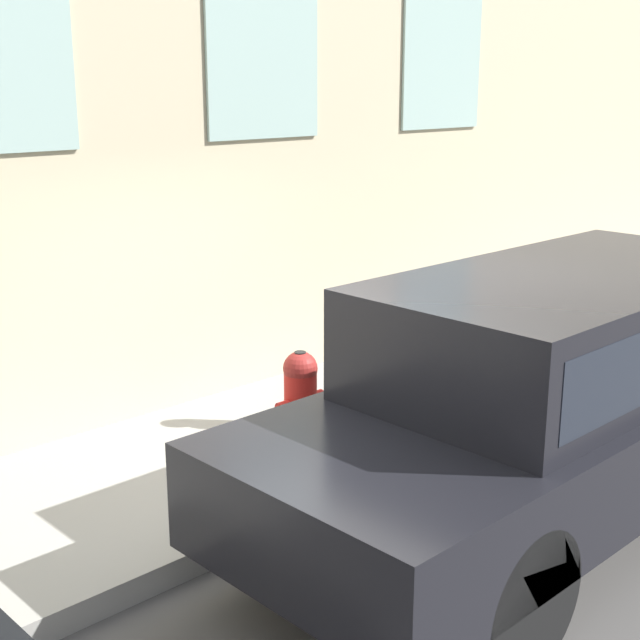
{
  "coord_description": "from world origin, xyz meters",
  "views": [
    {
      "loc": [
        -4.14,
        4.13,
        3.03
      ],
      "look_at": [
        0.74,
        -0.56,
        1.2
      ],
      "focal_mm": 50.0,
      "sensor_mm": 36.0,
      "label": 1
    }
  ],
  "objects": [
    {
      "name": "fire_hydrant",
      "position": [
        0.66,
        -0.26,
        0.61
      ],
      "size": [
        0.35,
        0.46,
        0.84
      ],
      "color": "red",
      "rests_on": "sidewalk"
    },
    {
      "name": "person",
      "position": [
        0.83,
        -0.85,
        0.91
      ],
      "size": [
        0.29,
        0.19,
        1.21
      ],
      "rotation": [
        0.0,
        0.0,
        -2.06
      ],
      "color": "#998466",
      "rests_on": "sidewalk"
    },
    {
      "name": "sidewalk",
      "position": [
        1.12,
        0.0,
        0.09
      ],
      "size": [
        2.24,
        60.0,
        0.18
      ],
      "color": "#9E9B93",
      "rests_on": "ground_plane"
    },
    {
      "name": "parked_truck_charcoal_near",
      "position": [
        -1.1,
        -1.16,
        1.04
      ],
      "size": [
        1.83,
        5.28,
        1.78
      ],
      "color": "black",
      "rests_on": "ground_plane"
    },
    {
      "name": "ground_plane",
      "position": [
        0.0,
        0.0,
        0.0
      ],
      "size": [
        80.0,
        80.0,
        0.0
      ],
      "primitive_type": "plane",
      "color": "#514F4C"
    }
  ]
}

